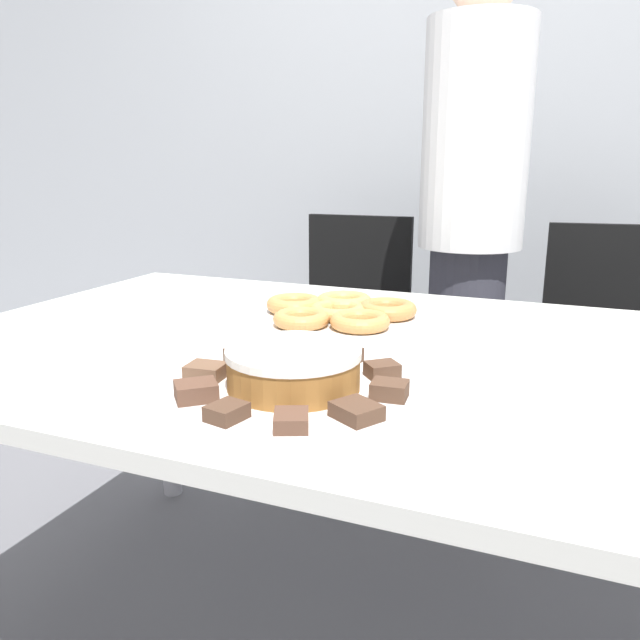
# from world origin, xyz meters

# --- Properties ---
(wall_back) EXTENTS (8.00, 0.05, 2.60)m
(wall_back) POSITION_xyz_m (0.00, 1.62, 1.30)
(wall_back) COLOR #B2B7BC
(wall_back) RESTS_ON ground_plane
(table) EXTENTS (1.70, 1.05, 0.73)m
(table) POSITION_xyz_m (0.00, 0.00, 0.65)
(table) COLOR silver
(table) RESTS_ON ground_plane
(person_standing) EXTENTS (0.31, 0.31, 1.66)m
(person_standing) POSITION_xyz_m (0.07, 0.85, 0.88)
(person_standing) COLOR #383842
(person_standing) RESTS_ON ground_plane
(office_chair_left) EXTENTS (0.46, 0.46, 0.87)m
(office_chair_left) POSITION_xyz_m (-0.37, 0.99, 0.41)
(office_chair_left) COLOR black
(office_chair_left) RESTS_ON ground_plane
(office_chair_right) EXTENTS (0.49, 0.49, 0.87)m
(office_chair_right) POSITION_xyz_m (0.50, 0.99, 0.41)
(office_chair_right) COLOR black
(office_chair_right) RESTS_ON ground_plane
(plate_cake) EXTENTS (0.38, 0.38, 0.01)m
(plate_cake) POSITION_xyz_m (-0.01, -0.27, 0.73)
(plate_cake) COLOR white
(plate_cake) RESTS_ON table
(plate_donuts) EXTENTS (0.40, 0.40, 0.01)m
(plate_donuts) POSITION_xyz_m (-0.10, 0.16, 0.73)
(plate_donuts) COLOR white
(plate_donuts) RESTS_ON table
(frosted_cake) EXTENTS (0.20, 0.20, 0.06)m
(frosted_cake) POSITION_xyz_m (-0.01, -0.27, 0.77)
(frosted_cake) COLOR #9E662D
(frosted_cake) RESTS_ON plate_cake
(lamington_0) EXTENTS (0.06, 0.06, 0.02)m
(lamington_0) POSITION_xyz_m (0.10, -0.18, 0.75)
(lamington_0) COLOR #513828
(lamington_0) RESTS_ON plate_cake
(lamington_1) EXTENTS (0.05, 0.06, 0.02)m
(lamington_1) POSITION_xyz_m (0.03, -0.13, 0.75)
(lamington_1) COLOR #513828
(lamington_1) RESTS_ON plate_cake
(lamington_2) EXTENTS (0.07, 0.07, 0.02)m
(lamington_2) POSITION_xyz_m (-0.06, -0.14, 0.75)
(lamington_2) COLOR brown
(lamington_2) RESTS_ON plate_cake
(lamington_3) EXTENTS (0.08, 0.07, 0.02)m
(lamington_3) POSITION_xyz_m (-0.13, -0.20, 0.75)
(lamington_3) COLOR #513828
(lamington_3) RESTS_ON plate_cake
(lamington_4) EXTENTS (0.06, 0.05, 0.02)m
(lamington_4) POSITION_xyz_m (-0.15, -0.29, 0.75)
(lamington_4) COLOR brown
(lamington_4) RESTS_ON plate_cake
(lamington_5) EXTENTS (0.08, 0.08, 0.03)m
(lamington_5) POSITION_xyz_m (-0.12, -0.37, 0.75)
(lamington_5) COLOR brown
(lamington_5) RESTS_ON plate_cake
(lamington_6) EXTENTS (0.05, 0.06, 0.02)m
(lamington_6) POSITION_xyz_m (-0.04, -0.42, 0.75)
(lamington_6) COLOR #513828
(lamington_6) RESTS_ON plate_cake
(lamington_7) EXTENTS (0.06, 0.07, 0.02)m
(lamington_7) POSITION_xyz_m (0.05, -0.41, 0.75)
(lamington_7) COLOR brown
(lamington_7) RESTS_ON plate_cake
(lamington_8) EXTENTS (0.08, 0.07, 0.02)m
(lamington_8) POSITION_xyz_m (0.12, -0.35, 0.75)
(lamington_8) COLOR #513828
(lamington_8) RESTS_ON plate_cake
(lamington_9) EXTENTS (0.06, 0.05, 0.02)m
(lamington_9) POSITION_xyz_m (0.14, -0.26, 0.75)
(lamington_9) COLOR #513828
(lamington_9) RESTS_ON plate_cake
(donut_0) EXTENTS (0.13, 0.13, 0.03)m
(donut_0) POSITION_xyz_m (-0.10, 0.16, 0.75)
(donut_0) COLOR tan
(donut_0) RESTS_ON plate_donuts
(donut_1) EXTENTS (0.13, 0.13, 0.03)m
(donut_1) POSITION_xyz_m (-0.00, 0.20, 0.75)
(donut_1) COLOR #C68447
(donut_1) RESTS_ON plate_donuts
(donut_2) EXTENTS (0.13, 0.13, 0.03)m
(donut_2) POSITION_xyz_m (-0.11, 0.24, 0.75)
(donut_2) COLOR tan
(donut_2) RESTS_ON plate_donuts
(donut_3) EXTENTS (0.13, 0.13, 0.03)m
(donut_3) POSITION_xyz_m (-0.21, 0.17, 0.75)
(donut_3) COLOR #D18E4C
(donut_3) RESTS_ON plate_donuts
(donut_4) EXTENTS (0.12, 0.12, 0.03)m
(donut_4) POSITION_xyz_m (-0.14, 0.06, 0.75)
(donut_4) COLOR #D18E4C
(donut_4) RESTS_ON plate_donuts
(donut_5) EXTENTS (0.12, 0.12, 0.03)m
(donut_5) POSITION_xyz_m (-0.02, 0.09, 0.75)
(donut_5) COLOR #D18E4C
(donut_5) RESTS_ON plate_donuts
(napkin) EXTENTS (0.18, 0.16, 0.01)m
(napkin) POSITION_xyz_m (-0.60, -0.01, 0.73)
(napkin) COLOR white
(napkin) RESTS_ON table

